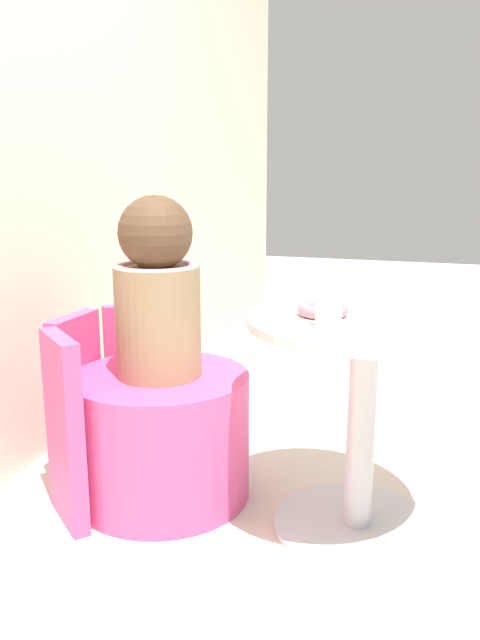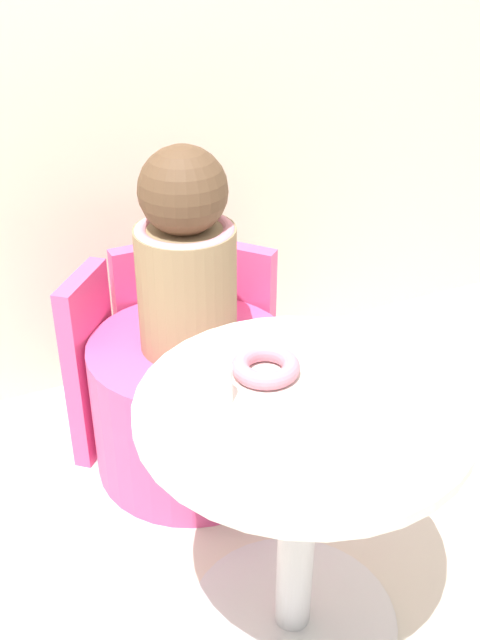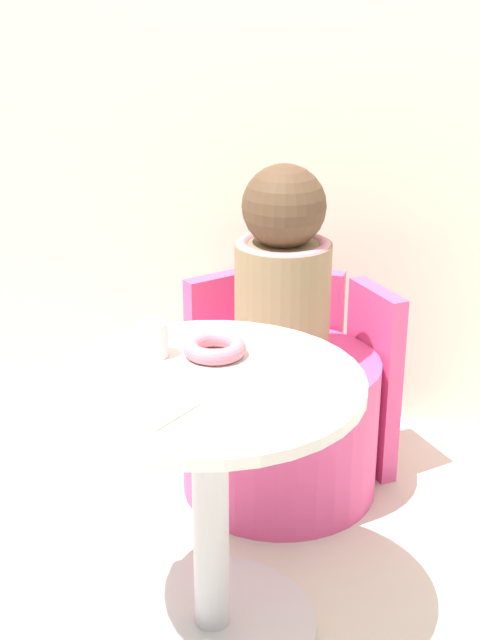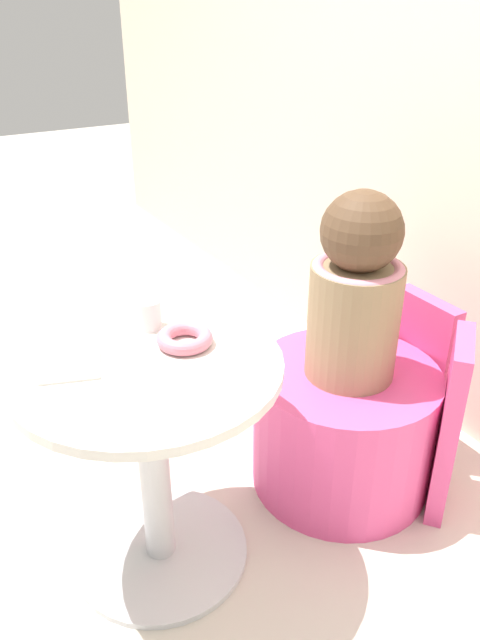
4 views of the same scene
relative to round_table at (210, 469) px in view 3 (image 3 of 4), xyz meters
name	(u,v)px [view 3 (image 3 of 4)]	position (x,y,z in m)	size (l,w,h in m)	color
ground_plane	(209,610)	(-0.02, 0.05, -0.42)	(12.00, 12.00, 0.00)	beige
back_wall	(320,41)	(-0.02, 1.18, 0.78)	(6.00, 0.06, 2.40)	beige
round_table	(210,469)	(0.00, 0.00, 0.00)	(0.64, 0.64, 0.63)	silver
tub_chair	(280,425)	(0.01, 0.62, -0.22)	(0.55, 0.55, 0.40)	#E54C8C
booth_backrest	(298,366)	(0.01, 0.85, -0.13)	(0.65, 0.24, 0.56)	#E54C8C
child_figure	(283,271)	(0.01, 0.62, 0.24)	(0.26, 0.26, 0.54)	#937A56
donut	(213,348)	(-0.03, 0.11, 0.23)	(0.14, 0.14, 0.04)	pink
cup	(153,339)	(-0.15, 0.07, 0.25)	(0.07, 0.07, 0.08)	white
paper_napkin	(151,407)	(-0.06, -0.16, 0.21)	(0.17, 0.17, 0.01)	silver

